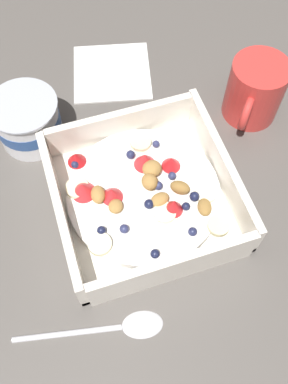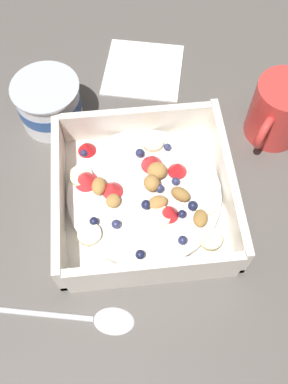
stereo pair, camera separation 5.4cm
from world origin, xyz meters
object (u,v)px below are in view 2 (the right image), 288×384
object	(u,v)px
fruit_bowl	(144,195)
folded_napkin	(143,69)
spoon	(91,318)
yogurt_cup	(49,103)
coffee_mug	(279,111)

from	to	relation	value
fruit_bowl	folded_napkin	distance (m)	0.24
spoon	yogurt_cup	size ratio (longest dim) A/B	1.84
yogurt_cup	coffee_mug	bearing A→B (deg)	-99.90
folded_napkin	coffee_mug	bearing A→B (deg)	-128.77
fruit_bowl	folded_napkin	size ratio (longest dim) A/B	1.86
spoon	folded_napkin	bearing A→B (deg)	-14.64
spoon	coffee_mug	xyz separation A→B (m)	(0.24, -0.27, 0.04)
spoon	folded_napkin	xyz separation A→B (m)	(0.38, -0.10, -0.00)
fruit_bowl	coffee_mug	xyz separation A→B (m)	(0.10, -0.20, 0.03)
fruit_bowl	spoon	bearing A→B (deg)	152.44
yogurt_cup	coffee_mug	size ratio (longest dim) A/B	0.98
fruit_bowl	yogurt_cup	size ratio (longest dim) A/B	2.37
fruit_bowl	folded_napkin	xyz separation A→B (m)	(0.24, -0.02, -0.02)
yogurt_cup	spoon	bearing A→B (deg)	-171.81
yogurt_cup	coffee_mug	distance (m)	0.32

